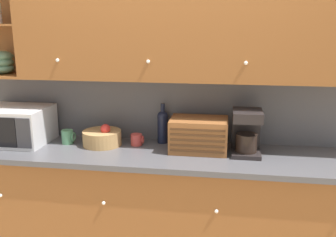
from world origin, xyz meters
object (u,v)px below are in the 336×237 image
at_px(mug, 68,137).
at_px(coffee_maker, 247,131).
at_px(bread_box, 199,135).
at_px(microwave, 16,125).
at_px(wine_bottle, 163,125).
at_px(fruit_basket, 102,138).
at_px(mug_blue_second, 137,140).

bearing_deg(mug, coffee_maker, -0.88).
bearing_deg(bread_box, microwave, -179.19).
relative_size(mug, coffee_maker, 0.34).
bearing_deg(microwave, mug, 4.12).
bearing_deg(wine_bottle, coffee_maker, -14.26).
bearing_deg(microwave, wine_bottle, 8.48).
xyz_separation_m(microwave, coffee_maker, (1.78, 0.01, 0.02)).
relative_size(fruit_basket, wine_bottle, 0.94).
relative_size(fruit_basket, bread_box, 0.71).
bearing_deg(mug, wine_bottle, 10.90).
xyz_separation_m(microwave, bread_box, (1.44, 0.02, -0.02)).
bearing_deg(coffee_maker, mug, 179.12).
distance_m(fruit_basket, bread_box, 0.75).
xyz_separation_m(mug, bread_box, (1.03, -0.01, 0.07)).
height_order(mug_blue_second, coffee_maker, coffee_maker).
height_order(mug_blue_second, bread_box, bread_box).
distance_m(microwave, bread_box, 1.44).
xyz_separation_m(fruit_basket, bread_box, (0.75, -0.01, 0.06)).
bearing_deg(coffee_maker, mug_blue_second, 175.41).
bearing_deg(mug_blue_second, mug, -175.25).
distance_m(mug, mug_blue_second, 0.55).
height_order(microwave, bread_box, microwave).
distance_m(fruit_basket, mug_blue_second, 0.27).
distance_m(wine_bottle, bread_box, 0.33).
relative_size(microwave, bread_box, 1.21).
distance_m(microwave, wine_bottle, 1.16).
relative_size(microwave, wine_bottle, 1.60).
distance_m(microwave, mug, 0.42).
distance_m(bread_box, coffee_maker, 0.35).
distance_m(fruit_basket, wine_bottle, 0.48).
bearing_deg(coffee_maker, microwave, -179.72).
xyz_separation_m(fruit_basket, wine_bottle, (0.45, 0.14, 0.08)).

